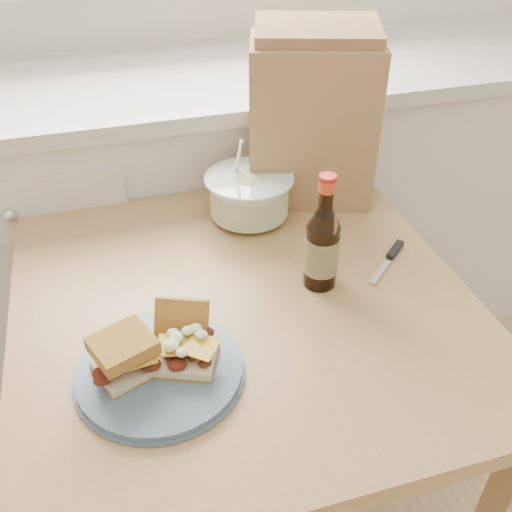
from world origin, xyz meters
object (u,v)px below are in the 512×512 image
object	(u,v)px
beer_bottle	(322,246)
coleslaw_bowl	(249,197)
dining_table	(245,339)
paper_bag	(312,123)
plate	(160,371)

from	to	relation	value
beer_bottle	coleslaw_bowl	bearing A→B (deg)	104.50
dining_table	paper_bag	world-z (taller)	paper_bag
dining_table	paper_bag	distance (m)	0.53
plate	coleslaw_bowl	world-z (taller)	coleslaw_bowl
paper_bag	plate	bearing A→B (deg)	-114.62
dining_table	coleslaw_bowl	xyz separation A→B (m)	(0.09, 0.29, 0.16)
coleslaw_bowl	beer_bottle	bearing A→B (deg)	-76.52
plate	coleslaw_bowl	xyz separation A→B (m)	(0.28, 0.43, 0.04)
plate	coleslaw_bowl	size ratio (longest dim) A/B	1.35
coleslaw_bowl	paper_bag	world-z (taller)	paper_bag
plate	paper_bag	size ratio (longest dim) A/B	0.74
dining_table	beer_bottle	bearing A→B (deg)	3.11
dining_table	paper_bag	xyz separation A→B (m)	(0.27, 0.35, 0.30)
dining_table	plate	xyz separation A→B (m)	(-0.19, -0.14, 0.12)
dining_table	beer_bottle	world-z (taller)	beer_bottle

